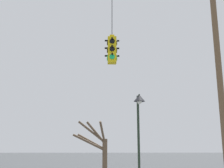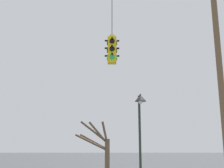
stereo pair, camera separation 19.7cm
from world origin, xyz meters
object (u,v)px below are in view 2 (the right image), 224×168
at_px(utility_pole_right, 221,81).
at_px(bare_tree, 102,149).
at_px(street_lamp, 140,114).
at_px(traffic_light_near_right_pole, 112,50).

height_order(utility_pole_right, bare_tree, utility_pole_right).
bearing_deg(street_lamp, traffic_light_near_right_pole, -115.32).
bearing_deg(utility_pole_right, traffic_light_near_right_pole, 180.00).
relative_size(traffic_light_near_right_pole, bare_tree, 0.85).
xyz_separation_m(traffic_light_near_right_pole, street_lamp, (1.40, 2.96, -2.20)).
bearing_deg(bare_tree, traffic_light_near_right_pole, -86.27).
xyz_separation_m(utility_pole_right, street_lamp, (-2.83, 2.96, -0.94)).
distance_m(utility_pole_right, traffic_light_near_right_pole, 4.41).
bearing_deg(bare_tree, utility_pole_right, -60.43).
relative_size(utility_pole_right, bare_tree, 2.43).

